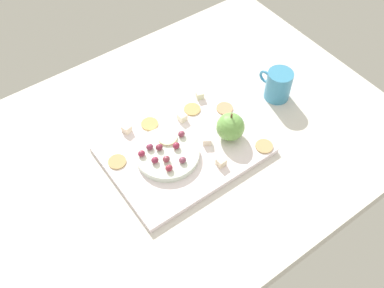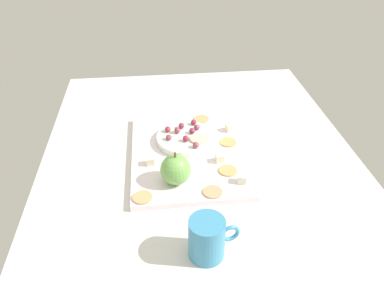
{
  "view_description": "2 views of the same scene",
  "coord_description": "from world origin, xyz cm",
  "px_view_note": "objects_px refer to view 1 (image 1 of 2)",
  "views": [
    {
      "loc": [
        40.1,
        58.51,
        93.69
      ],
      "look_at": [
        1.87,
        5.55,
        9.02
      ],
      "focal_mm": 40.51,
      "sensor_mm": 36.0,
      "label": 1
    },
    {
      "loc": [
        -78.2,
        11.1,
        65.0
      ],
      "look_at": [
        0.65,
        2.45,
        10.24
      ],
      "focal_mm": 35.66,
      "sensor_mm": 36.0,
      "label": 2
    }
  ],
  "objects_px": {
    "cracker_2": "(150,124)",
    "grape_5": "(159,147)",
    "cracker_3": "(117,162)",
    "cracker_4": "(192,109)",
    "apple_whole": "(230,127)",
    "cheese_cube_2": "(221,162)",
    "cheese_cube_4": "(127,129)",
    "cup": "(278,85)",
    "cheese_cube_1": "(207,140)",
    "grape_2": "(181,134)",
    "cracker_1": "(264,146)",
    "grape_7": "(166,159)",
    "platter": "(184,149)",
    "cracker_0": "(225,108)",
    "cheese_cube_0": "(182,117)",
    "grape_1": "(176,146)",
    "grape_8": "(149,147)",
    "serving_dish": "(167,154)",
    "grape_4": "(183,160)",
    "apple_slice_0": "(167,137)",
    "cheese_cube_3": "(200,95)",
    "grape_0": "(142,153)",
    "grape_3": "(155,160)",
    "grape_6": "(169,168)"
  },
  "relations": [
    {
      "from": "cheese_cube_2",
      "to": "grape_8",
      "type": "relative_size",
      "value": 1.12
    },
    {
      "from": "apple_whole",
      "to": "cracker_0",
      "type": "height_order",
      "value": "apple_whole"
    },
    {
      "from": "cheese_cube_4",
      "to": "grape_6",
      "type": "bearing_deg",
      "value": 94.73
    },
    {
      "from": "cheese_cube_4",
      "to": "grape_7",
      "type": "height_order",
      "value": "grape_7"
    },
    {
      "from": "cheese_cube_1",
      "to": "grape_1",
      "type": "bearing_deg",
      "value": -14.93
    },
    {
      "from": "cup",
      "to": "cheese_cube_1",
      "type": "bearing_deg",
      "value": 6.15
    },
    {
      "from": "apple_whole",
      "to": "cracker_4",
      "type": "distance_m",
      "value": 0.14
    },
    {
      "from": "cheese_cube_0",
      "to": "cracker_1",
      "type": "distance_m",
      "value": 0.23
    },
    {
      "from": "apple_whole",
      "to": "cracker_3",
      "type": "xyz_separation_m",
      "value": [
        0.28,
        -0.1,
        -0.03
      ]
    },
    {
      "from": "cracker_2",
      "to": "grape_5",
      "type": "height_order",
      "value": "grape_5"
    },
    {
      "from": "grape_7",
      "to": "grape_8",
      "type": "height_order",
      "value": "grape_7"
    },
    {
      "from": "grape_7",
      "to": "cheese_cube_3",
      "type": "bearing_deg",
      "value": -145.77
    },
    {
      "from": "cracker_4",
      "to": "apple_whole",
      "type": "bearing_deg",
      "value": 100.84
    },
    {
      "from": "cracker_2",
      "to": "grape_0",
      "type": "xyz_separation_m",
      "value": [
        0.08,
        0.09,
        0.02
      ]
    },
    {
      "from": "cheese_cube_1",
      "to": "grape_0",
      "type": "relative_size",
      "value": 1.12
    },
    {
      "from": "cheese_cube_0",
      "to": "grape_2",
      "type": "height_order",
      "value": "grape_2"
    },
    {
      "from": "cracker_3",
      "to": "grape_4",
      "type": "height_order",
      "value": "grape_4"
    },
    {
      "from": "grape_5",
      "to": "apple_slice_0",
      "type": "height_order",
      "value": "grape_5"
    },
    {
      "from": "cracker_2",
      "to": "grape_4",
      "type": "xyz_separation_m",
      "value": [
        0.01,
        0.16,
        0.02
      ]
    },
    {
      "from": "grape_2",
      "to": "cracker_3",
      "type": "bearing_deg",
      "value": -12.29
    },
    {
      "from": "grape_1",
      "to": "cracker_4",
      "type": "bearing_deg",
      "value": -141.29
    },
    {
      "from": "cracker_3",
      "to": "grape_5",
      "type": "xyz_separation_m",
      "value": [
        -0.1,
        0.04,
        0.02
      ]
    },
    {
      "from": "grape_1",
      "to": "grape_7",
      "type": "height_order",
      "value": "same"
    },
    {
      "from": "cheese_cube_2",
      "to": "grape_1",
      "type": "xyz_separation_m",
      "value": [
        0.07,
        -0.1,
        0.02
      ]
    },
    {
      "from": "grape_5",
      "to": "cheese_cube_3",
      "type": "bearing_deg",
      "value": -153.63
    },
    {
      "from": "platter",
      "to": "cheese_cube_2",
      "type": "xyz_separation_m",
      "value": [
        -0.04,
        0.1,
        0.02
      ]
    },
    {
      "from": "cheese_cube_4",
      "to": "grape_0",
      "type": "height_order",
      "value": "grape_0"
    },
    {
      "from": "apple_whole",
      "to": "cup",
      "type": "xyz_separation_m",
      "value": [
        -0.21,
        -0.04,
        -0.01
      ]
    },
    {
      "from": "apple_slice_0",
      "to": "cup",
      "type": "height_order",
      "value": "cup"
    },
    {
      "from": "cheese_cube_2",
      "to": "grape_1",
      "type": "distance_m",
      "value": 0.12
    },
    {
      "from": "cheese_cube_3",
      "to": "cracker_2",
      "type": "bearing_deg",
      "value": 0.66
    },
    {
      "from": "cheese_cube_1",
      "to": "cracker_2",
      "type": "distance_m",
      "value": 0.16
    },
    {
      "from": "cheese_cube_2",
      "to": "cracker_4",
      "type": "bearing_deg",
      "value": -104.59
    },
    {
      "from": "apple_whole",
      "to": "cracker_1",
      "type": "height_order",
      "value": "apple_whole"
    },
    {
      "from": "grape_2",
      "to": "cheese_cube_1",
      "type": "bearing_deg",
      "value": 136.76
    },
    {
      "from": "cracker_4",
      "to": "grape_5",
      "type": "distance_m",
      "value": 0.17
    },
    {
      "from": "cheese_cube_1",
      "to": "cracker_4",
      "type": "xyz_separation_m",
      "value": [
        -0.04,
        -0.11,
        -0.01
      ]
    },
    {
      "from": "cheese_cube_4",
      "to": "cracker_4",
      "type": "distance_m",
      "value": 0.19
    },
    {
      "from": "cracker_3",
      "to": "cracker_4",
      "type": "distance_m",
      "value": 0.25
    },
    {
      "from": "grape_7",
      "to": "cracker_4",
      "type": "bearing_deg",
      "value": -144.66
    },
    {
      "from": "cheese_cube_4",
      "to": "grape_5",
      "type": "xyz_separation_m",
      "value": [
        -0.03,
        0.11,
        0.02
      ]
    },
    {
      "from": "serving_dish",
      "to": "cracker_2",
      "type": "relative_size",
      "value": 3.55
    },
    {
      "from": "serving_dish",
      "to": "cup",
      "type": "height_order",
      "value": "cup"
    },
    {
      "from": "grape_1",
      "to": "grape_8",
      "type": "xyz_separation_m",
      "value": [
        0.05,
        -0.04,
        -0.0
      ]
    },
    {
      "from": "cheese_cube_3",
      "to": "cup",
      "type": "height_order",
      "value": "cup"
    },
    {
      "from": "cheese_cube_1",
      "to": "grape_2",
      "type": "distance_m",
      "value": 0.07
    },
    {
      "from": "cracker_3",
      "to": "grape_5",
      "type": "bearing_deg",
      "value": 158.7
    },
    {
      "from": "grape_3",
      "to": "grape_5",
      "type": "relative_size",
      "value": 1.0
    },
    {
      "from": "cracker_0",
      "to": "cracker_3",
      "type": "xyz_separation_m",
      "value": [
        0.33,
        -0.02,
        0.0
      ]
    },
    {
      "from": "cheese_cube_2",
      "to": "cheese_cube_4",
      "type": "xyz_separation_m",
      "value": [
        0.13,
        -0.23,
        0.0
      ]
    }
  ]
}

